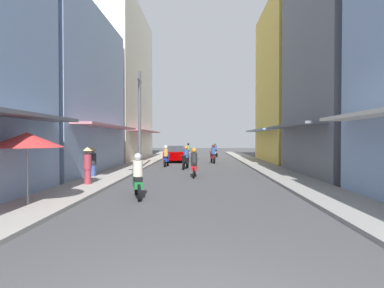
# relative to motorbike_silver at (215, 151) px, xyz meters

# --- Properties ---
(ground_plane) EXTENTS (92.51, 92.51, 0.00)m
(ground_plane) POSITION_rel_motorbike_silver_xyz_m (-1.70, -14.02, -0.70)
(ground_plane) COLOR #424244
(sidewalk_left) EXTENTS (2.10, 50.05, 0.12)m
(sidewalk_left) POSITION_rel_motorbike_silver_xyz_m (-6.41, -14.02, -0.64)
(sidewalk_left) COLOR #9E9991
(sidewalk_left) RESTS_ON ground
(sidewalk_right) EXTENTS (2.10, 50.05, 0.12)m
(sidewalk_right) POSITION_rel_motorbike_silver_xyz_m (3.02, -14.02, -0.64)
(sidewalk_right) COLOR gray
(sidewalk_right) RESTS_ON ground
(building_left_mid) EXTENTS (7.05, 10.12, 9.67)m
(building_left_mid) POSITION_rel_motorbike_silver_xyz_m (-10.45, -16.04, 4.13)
(building_left_mid) COLOR #8CA5CC
(building_left_mid) RESTS_ON ground
(building_left_far) EXTENTS (7.05, 13.06, 14.97)m
(building_left_far) POSITION_rel_motorbike_silver_xyz_m (-10.46, -3.88, 6.77)
(building_left_far) COLOR silver
(building_left_far) RESTS_ON ground
(building_right_mid) EXTENTS (7.05, 8.30, 14.11)m
(building_right_mid) POSITION_rel_motorbike_silver_xyz_m (7.07, -17.03, 6.34)
(building_right_mid) COLOR slate
(building_right_mid) RESTS_ON ground
(building_right_far) EXTENTS (7.05, 9.42, 13.65)m
(building_right_far) POSITION_rel_motorbike_silver_xyz_m (7.07, -7.37, 6.11)
(building_right_far) COLOR #EFD159
(building_right_far) RESTS_ON ground
(motorbike_silver) EXTENTS (0.75, 1.74, 1.58)m
(motorbike_silver) POSITION_rel_motorbike_silver_xyz_m (0.00, 0.00, 0.00)
(motorbike_silver) COLOR black
(motorbike_silver) RESTS_ON ground
(motorbike_blue) EXTENTS (0.55, 1.81, 1.58)m
(motorbike_blue) POSITION_rel_motorbike_silver_xyz_m (-4.10, -11.69, 0.00)
(motorbike_blue) COLOR black
(motorbike_blue) RESTS_ON ground
(motorbike_maroon) EXTENTS (0.57, 1.80, 1.58)m
(motorbike_maroon) POSITION_rel_motorbike_silver_xyz_m (-0.51, -8.48, 0.00)
(motorbike_maroon) COLOR black
(motorbike_maroon) RESTS_ON ground
(motorbike_black) EXTENTS (0.58, 1.80, 1.58)m
(motorbike_black) POSITION_rel_motorbike_silver_xyz_m (-2.57, -13.43, 0.00)
(motorbike_black) COLOR black
(motorbike_black) RESTS_ON ground
(motorbike_green) EXTENTS (0.71, 1.76, 1.58)m
(motorbike_green) POSITION_rel_motorbike_silver_xyz_m (-3.73, -23.58, 0.00)
(motorbike_green) COLOR black
(motorbike_green) RESTS_ON ground
(motorbike_red) EXTENTS (0.55, 1.81, 1.58)m
(motorbike_red) POSITION_rel_motorbike_silver_xyz_m (-1.88, -17.74, 0.00)
(motorbike_red) COLOR black
(motorbike_red) RESTS_ON ground
(motorbike_orange) EXTENTS (0.55, 1.81, 1.58)m
(motorbike_orange) POSITION_rel_motorbike_silver_xyz_m (-2.98, 0.24, 0.00)
(motorbike_orange) COLOR black
(motorbike_orange) RESTS_ON ground
(parked_car) EXTENTS (1.79, 4.11, 1.45)m
(parked_car) POSITION_rel_motorbike_silver_xyz_m (-3.83, -7.03, 0.04)
(parked_car) COLOR #8C0000
(parked_car) RESTS_ON ground
(pedestrian_foreground) EXTENTS (0.44, 0.44, 1.63)m
(pedestrian_foreground) POSITION_rel_motorbike_silver_xyz_m (-7.14, -18.49, 0.22)
(pedestrian_foreground) COLOR #334C8C
(pedestrian_foreground) RESTS_ON ground
(pedestrian_crossing) EXTENTS (0.44, 0.44, 1.72)m
(pedestrian_crossing) POSITION_rel_motorbike_silver_xyz_m (-6.39, -21.24, 0.26)
(pedestrian_crossing) COLOR #99333F
(pedestrian_crossing) RESTS_ON ground
(vendor_umbrella) EXTENTS (2.09, 2.09, 2.27)m
(vendor_umbrella) POSITION_rel_motorbike_silver_xyz_m (-6.67, -25.26, 1.34)
(vendor_umbrella) COLOR #99999E
(vendor_umbrella) RESTS_ON ground
(utility_pole) EXTENTS (0.20, 1.20, 6.55)m
(utility_pole) POSITION_rel_motorbike_silver_xyz_m (-5.62, -13.94, 2.65)
(utility_pole) COLOR #4C4C4F
(utility_pole) RESTS_ON ground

